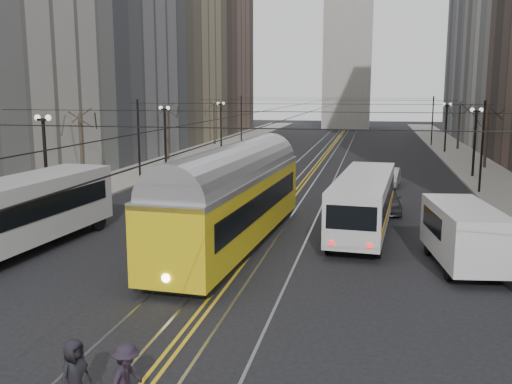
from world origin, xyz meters
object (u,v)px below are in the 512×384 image
at_px(rear_bus, 364,204).
at_px(pedestrian_a, 75,375).
at_px(transit_bus, 6,221).
at_px(cargo_van, 463,237).
at_px(sedan_silver, 389,177).
at_px(pedestrian_d, 127,381).
at_px(streetcar, 233,207).
at_px(sedan_grey, 384,199).

height_order(rear_bus, pedestrian_a, rear_bus).
height_order(transit_bus, cargo_van, transit_bus).
distance_m(sedan_silver, pedestrian_d, 34.33).
distance_m(rear_bus, pedestrian_d, 19.07).
xyz_separation_m(streetcar, cargo_van, (10.15, -1.47, -0.54)).
bearing_deg(pedestrian_d, streetcar, 11.29).
relative_size(rear_bus, sedan_silver, 2.74).
distance_m(streetcar, pedestrian_a, 14.65).
height_order(rear_bus, pedestrian_d, rear_bus).
bearing_deg(pedestrian_d, pedestrian_a, 96.80).
bearing_deg(cargo_van, sedan_grey, 98.05).
relative_size(streetcar, pedestrian_a, 9.08).
height_order(transit_bus, pedestrian_d, transit_bus).
distance_m(rear_bus, sedan_silver, 15.39).
bearing_deg(cargo_van, pedestrian_d, -131.87).
distance_m(transit_bus, streetcar, 10.09).
bearing_deg(streetcar, sedan_grey, 56.16).
height_order(streetcar, sedan_grey, streetcar).
xyz_separation_m(rear_bus, cargo_van, (4.15, -5.29, -0.19)).
bearing_deg(transit_bus, pedestrian_d, -41.50).
bearing_deg(rear_bus, cargo_van, -47.55).
relative_size(sedan_silver, pedestrian_d, 2.40).
bearing_deg(sedan_silver, sedan_grey, -85.93).
distance_m(transit_bus, pedestrian_a, 14.03).
bearing_deg(sedan_silver, pedestrian_a, -95.83).
height_order(cargo_van, sedan_grey, cargo_van).
bearing_deg(rear_bus, pedestrian_a, -104.06).
xyz_separation_m(transit_bus, rear_bus, (15.25, 7.81, -0.17)).
height_order(streetcar, sedan_silver, streetcar).
distance_m(cargo_van, sedan_silver, 20.72).
height_order(streetcar, pedestrian_d, streetcar).
bearing_deg(sedan_grey, rear_bus, -104.63).
bearing_deg(pedestrian_d, rear_bus, -7.92).
xyz_separation_m(transit_bus, pedestrian_d, (10.41, -10.62, -0.78)).
relative_size(transit_bus, sedan_grey, 2.86).
bearing_deg(rear_bus, sedan_grey, 82.61).
relative_size(pedestrian_a, pedestrian_d, 0.99).
xyz_separation_m(transit_bus, streetcar, (9.26, 4.00, 0.18)).
xyz_separation_m(sedan_grey, pedestrian_a, (-7.26, -23.97, 0.08)).
bearing_deg(rear_bus, pedestrian_d, -100.43).
height_order(cargo_van, pedestrian_d, cargo_van).
xyz_separation_m(streetcar, pedestrian_d, (1.15, -14.62, -0.96)).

